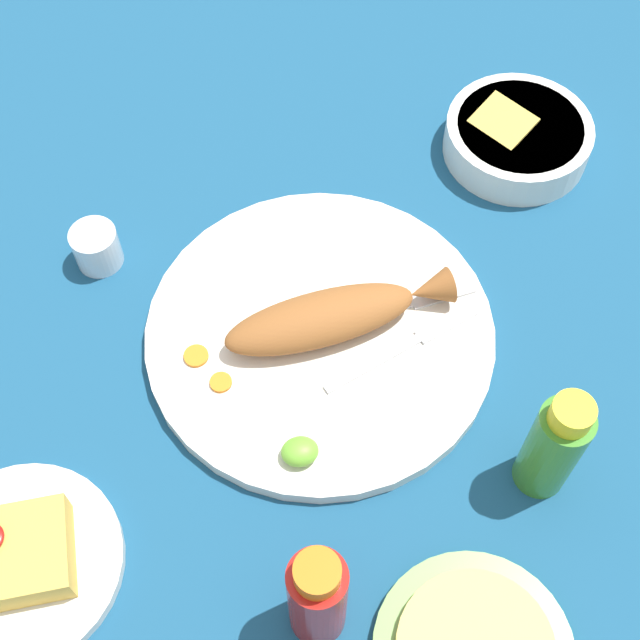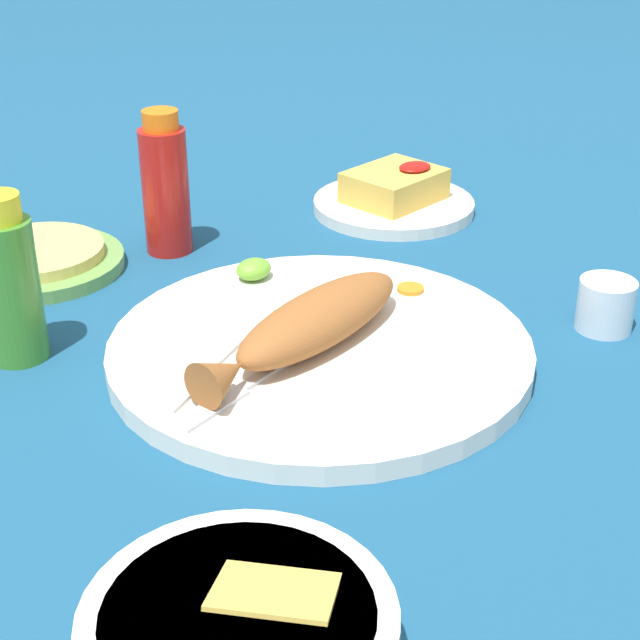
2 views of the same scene
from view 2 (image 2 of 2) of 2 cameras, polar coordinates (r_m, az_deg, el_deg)
name	(u,v)px [view 2 (image 2 of 2)]	position (r m, az deg, el deg)	size (l,w,h in m)	color
ground_plane	(320,359)	(0.86, 0.00, -2.26)	(4.00, 4.00, 0.00)	navy
main_plate	(320,350)	(0.85, 0.00, -1.73)	(0.37, 0.37, 0.02)	white
fried_fish	(310,324)	(0.83, -0.57, -0.22)	(0.25, 0.08, 0.04)	#935628
fork_near	(249,384)	(0.78, -4.16, -3.74)	(0.19, 0.04, 0.00)	silver
fork_far	(215,363)	(0.81, -6.16, -2.48)	(0.18, 0.08, 0.00)	silver
carrot_slice_near	(410,289)	(0.94, 5.28, 1.82)	(0.03, 0.03, 0.00)	orange
carrot_slice_mid	(368,285)	(0.94, 2.83, 2.07)	(0.02, 0.02, 0.00)	orange
lime_wedge_main	(254,269)	(0.96, -3.88, 2.97)	(0.04, 0.03, 0.02)	#6BB233
hot_sauce_bottle_red	(165,186)	(1.06, -8.99, 7.69)	(0.05, 0.05, 0.15)	#B21914
hot_sauce_bottle_green	(9,284)	(0.87, -17.62, 2.03)	(0.05, 0.05, 0.15)	#3D8428
salt_cup	(605,308)	(0.93, 16.26, 0.67)	(0.05, 0.05, 0.05)	silver
side_plate_fries	(394,205)	(1.18, 4.30, 6.66)	(0.19, 0.19, 0.01)	white
fries_pile	(395,185)	(1.17, 4.38, 7.84)	(0.11, 0.09, 0.04)	gold
guacamole_bowl	(240,638)	(0.56, -4.69, -17.97)	(0.17, 0.17, 0.06)	white
tortilla_plate	(38,263)	(1.06, -16.08, 3.18)	(0.18, 0.18, 0.01)	#6B9E4C
tortilla_stack	(36,252)	(1.06, -16.17, 3.83)	(0.14, 0.14, 0.01)	#E0C666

